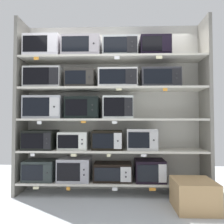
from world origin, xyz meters
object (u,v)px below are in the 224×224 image
(microwave_7, at_px, (142,139))
(microwave_12, at_px, (81,80))
(microwave_6, at_px, (107,140))
(microwave_11, at_px, (45,78))
(microwave_1, at_px, (75,169))
(microwave_8, at_px, (45,108))
(microwave_4, at_px, (41,140))
(microwave_10, at_px, (118,108))
(microwave_17, at_px, (120,48))
(microwave_18, at_px, (154,48))
(microwave_9, at_px, (83,108))
(microwave_0, at_px, (41,170))
(microwave_2, at_px, (113,172))
(microwave_14, at_px, (160,79))
(shipping_carton, at_px, (194,195))
(microwave_13, at_px, (118,79))
(microwave_3, at_px, (150,170))
(microwave_16, at_px, (82,49))
(microwave_15, at_px, (44,48))
(microwave_5, at_px, (74,141))

(microwave_7, height_order, microwave_12, microwave_12)
(microwave_6, xyz_separation_m, microwave_11, (-0.97, -0.00, 0.94))
(microwave_1, bearing_deg, microwave_11, -179.98)
(microwave_1, bearing_deg, microwave_7, 0.01)
(microwave_8, distance_m, microwave_12, 0.70)
(microwave_4, xyz_separation_m, microwave_10, (1.18, -0.00, 0.48))
(microwave_17, distance_m, microwave_18, 0.52)
(microwave_4, relative_size, microwave_10, 1.03)
(microwave_9, xyz_separation_m, microwave_18, (1.08, -0.00, 0.91))
(microwave_4, bearing_deg, microwave_0, 1.39)
(microwave_2, distance_m, microwave_8, 1.42)
(microwave_14, bearing_deg, microwave_18, 179.90)
(microwave_4, relative_size, microwave_7, 1.02)
(shipping_carton, bearing_deg, microwave_14, 120.28)
(shipping_carton, bearing_deg, microwave_12, 160.71)
(microwave_18, bearing_deg, microwave_11, -179.99)
(microwave_13, distance_m, microwave_18, 0.72)
(microwave_7, relative_size, microwave_9, 0.90)
(microwave_12, relative_size, microwave_13, 0.76)
(microwave_10, height_order, shipping_carton, microwave_10)
(microwave_13, bearing_deg, microwave_8, -180.00)
(microwave_8, relative_size, microwave_12, 1.30)
(microwave_7, xyz_separation_m, microwave_8, (-1.47, -0.00, 0.48))
(microwave_9, xyz_separation_m, microwave_12, (-0.04, 0.00, 0.44))
(microwave_18, bearing_deg, microwave_6, -180.00)
(microwave_6, xyz_separation_m, microwave_17, (0.19, -0.00, 1.39))
(microwave_10, height_order, microwave_11, microwave_11)
(microwave_0, distance_m, microwave_14, 2.27)
(microwave_3, bearing_deg, microwave_2, 179.99)
(microwave_16, distance_m, shipping_carton, 2.56)
(microwave_3, height_order, microwave_9, microwave_9)
(microwave_0, xyz_separation_m, microwave_18, (1.72, -0.00, 1.84))
(microwave_8, distance_m, microwave_16, 1.07)
(microwave_18, bearing_deg, microwave_0, 180.00)
(microwave_1, relative_size, microwave_16, 0.83)
(microwave_7, height_order, microwave_14, microwave_14)
(microwave_2, xyz_separation_m, microwave_15, (-1.06, 0.00, 1.88))
(microwave_8, xyz_separation_m, shipping_carton, (2.06, -0.53, -1.11))
(microwave_7, distance_m, microwave_12, 1.29)
(microwave_9, bearing_deg, microwave_2, 0.01)
(microwave_17, height_order, shipping_carton, microwave_17)
(microwave_5, distance_m, microwave_17, 1.57)
(microwave_6, bearing_deg, microwave_1, -179.99)
(microwave_8, bearing_deg, microwave_15, 179.00)
(microwave_9, relative_size, microwave_11, 0.89)
(microwave_2, height_order, microwave_15, microwave_15)
(microwave_0, xyz_separation_m, shipping_carton, (2.11, -0.53, -0.17))
(microwave_11, bearing_deg, microwave_13, 0.01)
(microwave_12, bearing_deg, microwave_15, 179.99)
(microwave_0, height_order, microwave_10, microwave_10)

